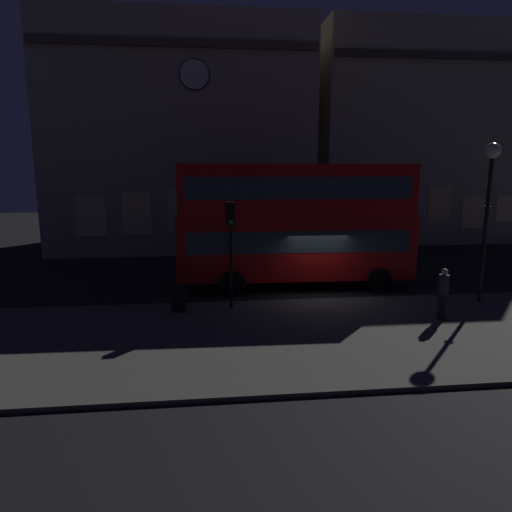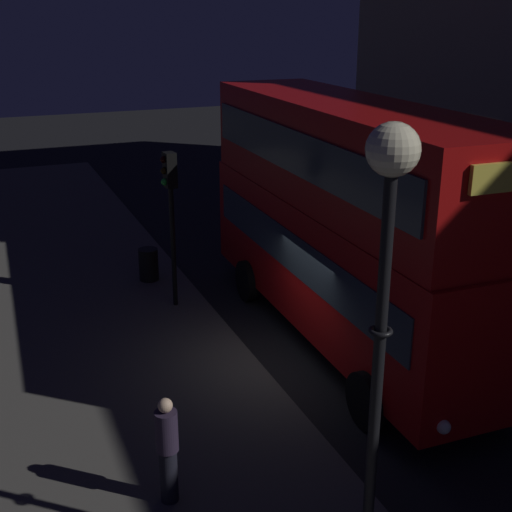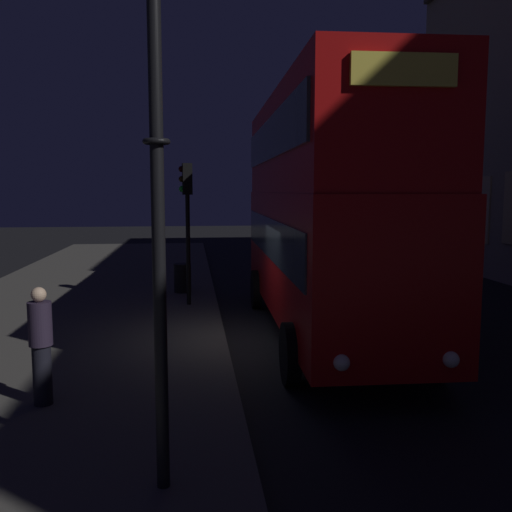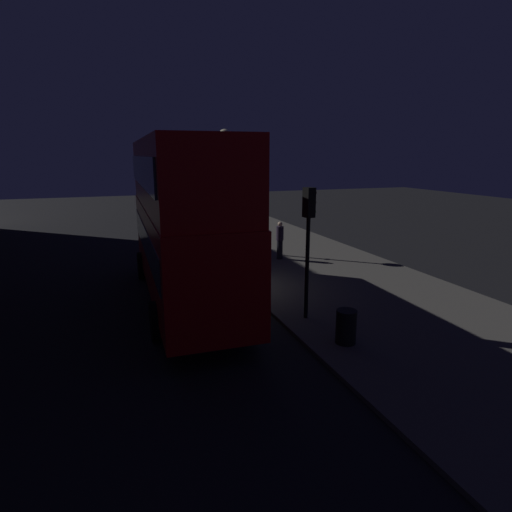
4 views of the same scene
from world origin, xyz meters
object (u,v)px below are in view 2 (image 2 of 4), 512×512
at_px(street_lamp, 386,250).
at_px(litter_bin, 149,264).
at_px(traffic_light_near_kerb, 170,197).
at_px(pedestrian, 167,449).
at_px(double_decker_bus, 345,212).

relative_size(street_lamp, litter_bin, 6.71).
distance_m(traffic_light_near_kerb, pedestrian, 7.65).
bearing_deg(double_decker_bus, traffic_light_near_kerb, -132.33).
xyz_separation_m(street_lamp, litter_bin, (-11.58, 0.05, -4.19)).
relative_size(traffic_light_near_kerb, pedestrian, 2.20).
bearing_deg(traffic_light_near_kerb, litter_bin, 179.31).
bearing_deg(pedestrian, litter_bin, -25.40).
bearing_deg(double_decker_bus, litter_bin, -144.74).
relative_size(pedestrian, litter_bin, 1.98).
distance_m(traffic_light_near_kerb, litter_bin, 3.06).
bearing_deg(street_lamp, traffic_light_near_kerb, 178.63).
height_order(traffic_light_near_kerb, street_lamp, street_lamp).
height_order(traffic_light_near_kerb, litter_bin, traffic_light_near_kerb).
distance_m(traffic_light_near_kerb, street_lamp, 9.82).
height_order(pedestrian, litter_bin, pedestrian).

